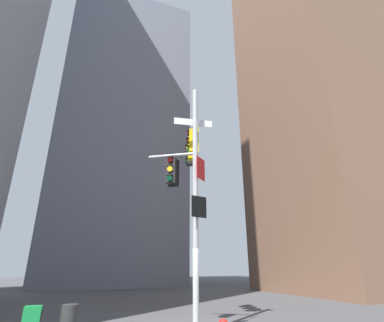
% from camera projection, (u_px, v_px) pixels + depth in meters
% --- Properties ---
extents(building_tower_right, '(12.14, 12.14, 36.38)m').
position_uv_depth(building_tower_right, '(321.00, 95.00, 29.08)').
color(building_tower_right, brown).
rests_on(building_tower_right, ground).
extents(building_mid_block, '(14.86, 14.86, 36.41)m').
position_uv_depth(building_mid_block, '(120.00, 140.00, 39.26)').
color(building_mid_block, slate).
rests_on(building_mid_block, ground).
extents(signal_pole_assembly, '(2.46, 3.02, 8.60)m').
position_uv_depth(signal_pole_assembly, '(190.00, 168.00, 11.30)').
color(signal_pole_assembly, '#B2B2B5').
rests_on(signal_pole_assembly, ground).
extents(trash_bin, '(0.50, 0.50, 0.86)m').
position_uv_depth(trash_bin, '(69.00, 320.00, 8.67)').
color(trash_bin, '#2D2D2D').
rests_on(trash_bin, ground).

